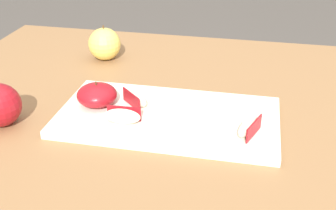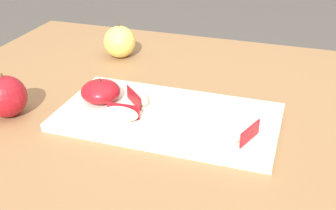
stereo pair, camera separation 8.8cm
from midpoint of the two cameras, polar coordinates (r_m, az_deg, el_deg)
dining_table at (r=1.02m, az=1.58°, el=-4.93°), size 1.33×0.89×0.77m
cutting_board at (r=0.90m, az=-2.82°, el=-1.68°), size 0.45×0.24×0.02m
apple_half_skin_up at (r=0.93m, az=-12.02°, el=1.24°), size 0.09×0.09×0.05m
apple_wedge_middle at (r=0.86m, az=-8.92°, el=-1.53°), size 0.07×0.03×0.03m
apple_wedge_back at (r=0.92m, az=-6.94°, el=0.88°), size 0.07×0.07×0.03m
apple_wedge_near_knife at (r=0.82m, az=7.50°, el=-2.93°), size 0.05×0.08×0.03m
whole_apple_golden at (r=1.21m, az=-10.44°, el=7.85°), size 0.09×0.09×0.10m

